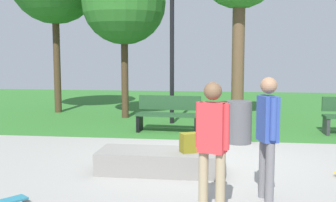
{
  "coord_description": "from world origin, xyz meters",
  "views": [
    {
      "loc": [
        0.27,
        -7.71,
        2.0
      ],
      "look_at": [
        -0.74,
        -0.02,
        1.11
      ],
      "focal_mm": 45.09,
      "sensor_mm": 36.0,
      "label": 1
    }
  ],
  "objects_px": {
    "skater_performing_trick": "(268,129)",
    "skater_watching": "(212,139)",
    "lamp_post": "(172,36)",
    "park_bench_near_path": "(169,113)",
    "tree_tall_oak": "(124,3)",
    "trash_bin": "(239,122)",
    "concrete_ledge": "(162,161)",
    "backpack_on_ledge": "(189,143)"
  },
  "relations": [
    {
      "from": "skater_performing_trick",
      "to": "skater_watching",
      "type": "xyz_separation_m",
      "value": [
        -0.72,
        -0.68,
        -0.02
      ]
    },
    {
      "from": "skater_watching",
      "to": "lamp_post",
      "type": "xyz_separation_m",
      "value": [
        -1.31,
        6.74,
        1.5
      ]
    },
    {
      "from": "skater_performing_trick",
      "to": "lamp_post",
      "type": "relative_size",
      "value": 0.42
    },
    {
      "from": "lamp_post",
      "to": "park_bench_near_path",
      "type": "bearing_deg",
      "value": -86.77
    },
    {
      "from": "tree_tall_oak",
      "to": "lamp_post",
      "type": "bearing_deg",
      "value": -28.07
    },
    {
      "from": "skater_watching",
      "to": "trash_bin",
      "type": "height_order",
      "value": "skater_watching"
    },
    {
      "from": "lamp_post",
      "to": "trash_bin",
      "type": "distance_m",
      "value": 3.61
    },
    {
      "from": "concrete_ledge",
      "to": "park_bench_near_path",
      "type": "bearing_deg",
      "value": 95.54
    },
    {
      "from": "trash_bin",
      "to": "skater_performing_trick",
      "type": "bearing_deg",
      "value": -86.19
    },
    {
      "from": "trash_bin",
      "to": "tree_tall_oak",
      "type": "bearing_deg",
      "value": 135.79
    },
    {
      "from": "park_bench_near_path",
      "to": "trash_bin",
      "type": "bearing_deg",
      "value": -32.49
    },
    {
      "from": "skater_performing_trick",
      "to": "skater_watching",
      "type": "height_order",
      "value": "skater_performing_trick"
    },
    {
      "from": "concrete_ledge",
      "to": "trash_bin",
      "type": "relative_size",
      "value": 2.26
    },
    {
      "from": "backpack_on_ledge",
      "to": "trash_bin",
      "type": "height_order",
      "value": "trash_bin"
    },
    {
      "from": "backpack_on_ledge",
      "to": "skater_watching",
      "type": "relative_size",
      "value": 0.19
    },
    {
      "from": "concrete_ledge",
      "to": "skater_watching",
      "type": "relative_size",
      "value": 1.28
    },
    {
      "from": "backpack_on_ledge",
      "to": "skater_performing_trick",
      "type": "height_order",
      "value": "skater_performing_trick"
    },
    {
      "from": "concrete_ledge",
      "to": "skater_watching",
      "type": "height_order",
      "value": "skater_watching"
    },
    {
      "from": "tree_tall_oak",
      "to": "lamp_post",
      "type": "height_order",
      "value": "tree_tall_oak"
    },
    {
      "from": "backpack_on_ledge",
      "to": "trash_bin",
      "type": "relative_size",
      "value": 0.34
    },
    {
      "from": "backpack_on_ledge",
      "to": "park_bench_near_path",
      "type": "bearing_deg",
      "value": 74.81
    },
    {
      "from": "concrete_ledge",
      "to": "lamp_post",
      "type": "xyz_separation_m",
      "value": [
        -0.42,
        4.91,
        2.27
      ]
    },
    {
      "from": "skater_watching",
      "to": "tree_tall_oak",
      "type": "height_order",
      "value": "tree_tall_oak"
    },
    {
      "from": "skater_watching",
      "to": "concrete_ledge",
      "type": "bearing_deg",
      "value": 115.95
    },
    {
      "from": "skater_performing_trick",
      "to": "lamp_post",
      "type": "bearing_deg",
      "value": 108.53
    },
    {
      "from": "tree_tall_oak",
      "to": "trash_bin",
      "type": "relative_size",
      "value": 5.07
    },
    {
      "from": "skater_watching",
      "to": "trash_bin",
      "type": "xyz_separation_m",
      "value": [
        0.48,
        4.32,
        -0.49
      ]
    },
    {
      "from": "backpack_on_ledge",
      "to": "skater_watching",
      "type": "height_order",
      "value": "skater_watching"
    },
    {
      "from": "tree_tall_oak",
      "to": "park_bench_near_path",
      "type": "bearing_deg",
      "value": -53.0
    },
    {
      "from": "backpack_on_ledge",
      "to": "tree_tall_oak",
      "type": "height_order",
      "value": "tree_tall_oak"
    },
    {
      "from": "park_bench_near_path",
      "to": "backpack_on_ledge",
      "type": "bearing_deg",
      "value": -77.32
    },
    {
      "from": "lamp_post",
      "to": "trash_bin",
      "type": "relative_size",
      "value": 4.28
    },
    {
      "from": "tree_tall_oak",
      "to": "skater_performing_trick",
      "type": "bearing_deg",
      "value": -62.52
    },
    {
      "from": "park_bench_near_path",
      "to": "lamp_post",
      "type": "xyz_separation_m",
      "value": [
        -0.08,
        1.33,
        1.98
      ]
    },
    {
      "from": "concrete_ledge",
      "to": "skater_performing_trick",
      "type": "bearing_deg",
      "value": -35.53
    },
    {
      "from": "skater_watching",
      "to": "backpack_on_ledge",
      "type": "bearing_deg",
      "value": 103.29
    },
    {
      "from": "lamp_post",
      "to": "skater_watching",
      "type": "bearing_deg",
      "value": -78.99
    },
    {
      "from": "skater_performing_trick",
      "to": "trash_bin",
      "type": "xyz_separation_m",
      "value": [
        -0.24,
        3.64,
        -0.51
      ]
    },
    {
      "from": "concrete_ledge",
      "to": "skater_performing_trick",
      "type": "height_order",
      "value": "skater_performing_trick"
    },
    {
      "from": "lamp_post",
      "to": "trash_bin",
      "type": "bearing_deg",
      "value": -53.55
    },
    {
      "from": "concrete_ledge",
      "to": "backpack_on_ledge",
      "type": "height_order",
      "value": "backpack_on_ledge"
    },
    {
      "from": "skater_performing_trick",
      "to": "backpack_on_ledge",
      "type": "bearing_deg",
      "value": 136.11
    }
  ]
}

